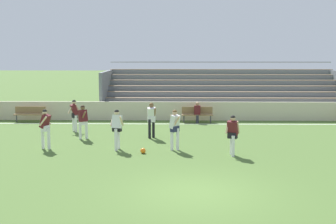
{
  "coord_description": "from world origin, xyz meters",
  "views": [
    {
      "loc": [
        -0.6,
        -12.49,
        4.16
      ],
      "look_at": [
        -0.97,
        7.18,
        1.4
      ],
      "focal_mm": 46.79,
      "sensor_mm": 36.0,
      "label": 1
    }
  ],
  "objects_px": {
    "player_dark_overlapping": "(45,125)",
    "player_dark_trailing_run": "(74,113)",
    "player_white_deep_cover": "(117,126)",
    "player_white_on_ball": "(151,117)",
    "soccer_ball": "(143,151)",
    "bench_centre_sideline": "(197,113)",
    "bleacher_stand": "(224,91)",
    "player_white_pressing_high": "(175,126)",
    "player_dark_challenging": "(233,132)",
    "bench_far_right": "(30,113)",
    "player_dark_dropping_back": "(83,119)",
    "spectator_seated": "(197,111)"
  },
  "relations": [
    {
      "from": "player_white_deep_cover",
      "to": "player_dark_trailing_run",
      "type": "height_order",
      "value": "player_white_deep_cover"
    },
    {
      "from": "bench_far_right",
      "to": "player_dark_dropping_back",
      "type": "distance_m",
      "value": 6.53
    },
    {
      "from": "bench_centre_sideline",
      "to": "player_white_deep_cover",
      "type": "height_order",
      "value": "player_white_deep_cover"
    },
    {
      "from": "player_dark_overlapping",
      "to": "player_dark_challenging",
      "type": "bearing_deg",
      "value": -7.4
    },
    {
      "from": "player_dark_dropping_back",
      "to": "player_white_pressing_high",
      "type": "bearing_deg",
      "value": -27.39
    },
    {
      "from": "player_dark_overlapping",
      "to": "bench_far_right",
      "type": "bearing_deg",
      "value": 113.18
    },
    {
      "from": "player_dark_trailing_run",
      "to": "soccer_ball",
      "type": "relative_size",
      "value": 7.55
    },
    {
      "from": "player_dark_overlapping",
      "to": "player_dark_trailing_run",
      "type": "distance_m",
      "value": 4.03
    },
    {
      "from": "bleacher_stand",
      "to": "player_white_on_ball",
      "type": "relative_size",
      "value": 9.48
    },
    {
      "from": "bleacher_stand",
      "to": "soccer_ball",
      "type": "bearing_deg",
      "value": -110.35
    },
    {
      "from": "bleacher_stand",
      "to": "player_dark_trailing_run",
      "type": "relative_size",
      "value": 9.73
    },
    {
      "from": "player_white_pressing_high",
      "to": "player_dark_challenging",
      "type": "bearing_deg",
      "value": -21.7
    },
    {
      "from": "player_white_on_ball",
      "to": "player_dark_dropping_back",
      "type": "height_order",
      "value": "player_white_on_ball"
    },
    {
      "from": "spectator_seated",
      "to": "player_dark_trailing_run",
      "type": "height_order",
      "value": "player_dark_trailing_run"
    },
    {
      "from": "player_white_pressing_high",
      "to": "player_dark_challenging",
      "type": "relative_size",
      "value": 1.06
    },
    {
      "from": "bench_centre_sideline",
      "to": "player_dark_overlapping",
      "type": "height_order",
      "value": "player_dark_overlapping"
    },
    {
      "from": "player_white_deep_cover",
      "to": "soccer_ball",
      "type": "bearing_deg",
      "value": -29.45
    },
    {
      "from": "bench_centre_sideline",
      "to": "player_white_pressing_high",
      "type": "bearing_deg",
      "value": -100.08
    },
    {
      "from": "bleacher_stand",
      "to": "player_white_deep_cover",
      "type": "bearing_deg",
      "value": -116.07
    },
    {
      "from": "bench_far_right",
      "to": "player_white_deep_cover",
      "type": "bearing_deg",
      "value": -49.78
    },
    {
      "from": "player_dark_challenging",
      "to": "player_dark_dropping_back",
      "type": "xyz_separation_m",
      "value": [
        -6.65,
        3.17,
        -0.0
      ]
    },
    {
      "from": "bleacher_stand",
      "to": "bench_centre_sideline",
      "type": "height_order",
      "value": "bleacher_stand"
    },
    {
      "from": "soccer_ball",
      "to": "spectator_seated",
      "type": "bearing_deg",
      "value": 71.63
    },
    {
      "from": "bench_centre_sideline",
      "to": "player_dark_dropping_back",
      "type": "xyz_separation_m",
      "value": [
        -5.63,
        -4.98,
        0.41
      ]
    },
    {
      "from": "bench_far_right",
      "to": "player_dark_dropping_back",
      "type": "bearing_deg",
      "value": -49.86
    },
    {
      "from": "player_dark_overlapping",
      "to": "player_dark_trailing_run",
      "type": "height_order",
      "value": "player_dark_overlapping"
    },
    {
      "from": "bench_centre_sideline",
      "to": "player_dark_trailing_run",
      "type": "distance_m",
      "value": 7.2
    },
    {
      "from": "bench_far_right",
      "to": "bench_centre_sideline",
      "type": "distance_m",
      "value": 9.83
    },
    {
      "from": "bleacher_stand",
      "to": "soccer_ball",
      "type": "distance_m",
      "value": 13.22
    },
    {
      "from": "bleacher_stand",
      "to": "bench_centre_sideline",
      "type": "relative_size",
      "value": 8.98
    },
    {
      "from": "player_white_pressing_high",
      "to": "player_white_deep_cover",
      "type": "height_order",
      "value": "player_white_pressing_high"
    },
    {
      "from": "player_white_on_ball",
      "to": "player_white_deep_cover",
      "type": "bearing_deg",
      "value": -117.09
    },
    {
      "from": "bench_far_right",
      "to": "player_dark_challenging",
      "type": "height_order",
      "value": "player_dark_challenging"
    },
    {
      "from": "player_white_pressing_high",
      "to": "player_dark_trailing_run",
      "type": "bearing_deg",
      "value": 141.54
    },
    {
      "from": "player_dark_overlapping",
      "to": "player_white_deep_cover",
      "type": "bearing_deg",
      "value": -1.72
    },
    {
      "from": "bench_centre_sideline",
      "to": "player_dark_overlapping",
      "type": "bearing_deg",
      "value": -133.52
    },
    {
      "from": "player_dark_overlapping",
      "to": "soccer_ball",
      "type": "relative_size",
      "value": 7.75
    },
    {
      "from": "bench_far_right",
      "to": "player_dark_dropping_back",
      "type": "height_order",
      "value": "player_dark_dropping_back"
    },
    {
      "from": "bleacher_stand",
      "to": "player_dark_dropping_back",
      "type": "relative_size",
      "value": 9.97
    },
    {
      "from": "player_white_deep_cover",
      "to": "player_dark_trailing_run",
      "type": "xyz_separation_m",
      "value": [
        -2.75,
        4.12,
        -0.04
      ]
    },
    {
      "from": "player_white_on_ball",
      "to": "player_dark_trailing_run",
      "type": "bearing_deg",
      "value": 159.04
    },
    {
      "from": "bleacher_stand",
      "to": "player_dark_trailing_run",
      "type": "bearing_deg",
      "value": -138.21
    },
    {
      "from": "bleacher_stand",
      "to": "player_dark_overlapping",
      "type": "xyz_separation_m",
      "value": [
        -8.77,
        -11.59,
        -0.44
      ]
    },
    {
      "from": "player_white_on_ball",
      "to": "soccer_ball",
      "type": "height_order",
      "value": "player_white_on_ball"
    },
    {
      "from": "player_dark_challenging",
      "to": "player_white_on_ball",
      "type": "height_order",
      "value": "player_white_on_ball"
    },
    {
      "from": "player_dark_challenging",
      "to": "player_dark_trailing_run",
      "type": "height_order",
      "value": "player_dark_trailing_run"
    },
    {
      "from": "player_dark_overlapping",
      "to": "player_dark_dropping_back",
      "type": "relative_size",
      "value": 1.05
    },
    {
      "from": "spectator_seated",
      "to": "player_dark_trailing_run",
      "type": "relative_size",
      "value": 0.73
    },
    {
      "from": "player_white_pressing_high",
      "to": "player_white_on_ball",
      "type": "height_order",
      "value": "player_white_pressing_high"
    },
    {
      "from": "player_dark_trailing_run",
      "to": "player_white_on_ball",
      "type": "distance_m",
      "value": 4.35
    }
  ]
}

